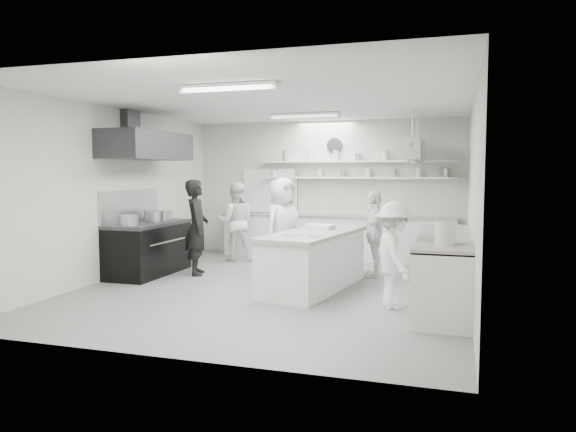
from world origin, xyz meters
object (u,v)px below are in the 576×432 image
(stove, at_px, (149,250))
(cook_back, at_px, (236,222))
(back_counter, at_px, (336,237))
(prep_island, at_px, (313,262))
(cook_stove, at_px, (197,227))
(right_counter, at_px, (445,270))

(stove, distance_m, cook_back, 2.15)
(back_counter, distance_m, prep_island, 3.14)
(back_counter, height_order, cook_stove, cook_stove)
(back_counter, xyz_separation_m, cook_back, (-1.97, -0.90, 0.37))
(right_counter, xyz_separation_m, prep_island, (-2.04, 0.28, -0.03))
(cook_back, bearing_deg, prep_island, 112.35)
(stove, xyz_separation_m, right_counter, (5.25, -0.60, 0.02))
(prep_island, xyz_separation_m, cook_back, (-2.28, 2.22, 0.39))
(stove, distance_m, right_counter, 5.28)
(back_counter, relative_size, right_counter, 1.52)
(cook_stove, distance_m, cook_back, 1.66)
(cook_back, bearing_deg, cook_stove, 64.38)
(stove, height_order, cook_stove, cook_stove)
(back_counter, distance_m, right_counter, 4.13)
(stove, distance_m, back_counter, 4.03)
(prep_island, distance_m, cook_back, 3.21)
(cook_stove, relative_size, cook_back, 1.05)
(right_counter, height_order, prep_island, right_counter)
(stove, height_order, right_counter, right_counter)
(back_counter, relative_size, cook_back, 3.02)
(right_counter, relative_size, cook_stove, 1.89)
(stove, bearing_deg, right_counter, -6.52)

